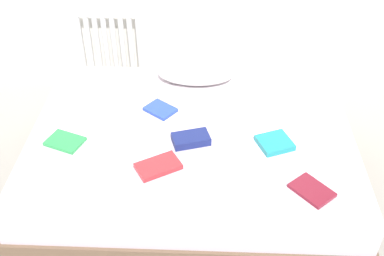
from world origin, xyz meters
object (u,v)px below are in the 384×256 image
(textbook_teal, at_px, (275,143))
(textbook_green, at_px, (65,141))
(textbook_maroon, at_px, (312,190))
(textbook_red, at_px, (158,166))
(bed, at_px, (192,161))
(pillow, at_px, (196,72))
(textbook_navy, at_px, (191,139))
(textbook_blue, at_px, (160,110))
(radiator, at_px, (110,46))
(textbook_white, at_px, (103,108))

(textbook_teal, xyz_separation_m, textbook_green, (-1.24, -0.03, -0.01))
(textbook_teal, bearing_deg, textbook_maroon, -88.95)
(textbook_red, height_order, textbook_green, textbook_red)
(bed, distance_m, textbook_red, 0.47)
(pillow, relative_size, textbook_maroon, 2.52)
(textbook_navy, bearing_deg, textbook_blue, 107.56)
(pillow, height_order, textbook_red, pillow)
(radiator, xyz_separation_m, textbook_maroon, (1.38, -1.69, 0.09))
(radiator, bearing_deg, textbook_green, -90.87)
(textbook_red, bearing_deg, bed, 33.18)
(pillow, distance_m, textbook_blue, 0.43)
(bed, xyz_separation_m, textbook_navy, (0.00, -0.11, 0.28))
(textbook_navy, distance_m, textbook_blue, 0.37)
(radiator, xyz_separation_m, textbook_navy, (0.73, -1.31, 0.10))
(textbook_blue, relative_size, textbook_maroon, 0.87)
(textbook_red, xyz_separation_m, textbook_blue, (-0.04, 0.54, -0.00))
(bed, bearing_deg, textbook_white, 161.71)
(textbook_white, bearing_deg, bed, -51.93)
(textbook_navy, height_order, textbook_red, textbook_navy)
(textbook_red, xyz_separation_m, textbook_green, (-0.57, 0.20, -0.00))
(textbook_red, relative_size, textbook_green, 1.16)
(textbook_red, bearing_deg, textbook_green, 130.66)
(bed, distance_m, textbook_white, 0.67)
(textbook_teal, distance_m, textbook_maroon, 0.41)
(radiator, distance_m, textbook_green, 1.35)
(radiator, xyz_separation_m, pillow, (0.73, -0.63, 0.15))
(radiator, relative_size, textbook_teal, 3.18)
(textbook_teal, bearing_deg, textbook_blue, 133.88)
(textbook_red, relative_size, textbook_white, 1.14)
(textbook_blue, bearing_deg, textbook_white, -142.05)
(radiator, distance_m, textbook_blue, 1.13)
(textbook_navy, relative_size, textbook_white, 1.04)
(radiator, distance_m, textbook_maroon, 2.19)
(bed, height_order, textbook_red, textbook_red)
(pillow, height_order, textbook_navy, pillow)
(bed, bearing_deg, pillow, 89.21)
(radiator, relative_size, textbook_blue, 3.21)
(textbook_white, relative_size, textbook_green, 1.01)
(textbook_teal, relative_size, textbook_green, 0.90)
(textbook_teal, bearing_deg, bed, 144.38)
(textbook_teal, relative_size, textbook_white, 0.89)
(radiator, xyz_separation_m, textbook_white, (0.14, -1.01, 0.09))
(textbook_navy, height_order, textbook_teal, textbook_navy)
(textbook_teal, height_order, textbook_white, textbook_teal)
(textbook_green, distance_m, textbook_maroon, 1.44)
(pillow, relative_size, textbook_blue, 2.89)
(textbook_green, bearing_deg, radiator, 110.31)
(textbook_red, distance_m, textbook_white, 0.68)
(textbook_maroon, bearing_deg, textbook_teal, 161.99)
(textbook_maroon, bearing_deg, bed, -168.16)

